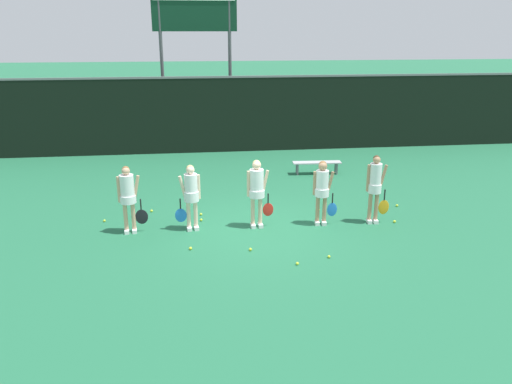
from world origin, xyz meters
name	(u,v)px	position (x,y,z in m)	size (l,w,h in m)	color
ground_plane	(257,227)	(0.00, 0.00, 0.00)	(140.00, 140.00, 0.00)	#216642
fence_windscreen	(231,114)	(0.00, 8.31, 1.54)	(60.00, 0.08, 3.05)	black
scoreboard	(195,29)	(-1.29, 9.97, 4.81)	(3.45, 0.15, 6.18)	#515156
bench_courtside	(317,164)	(2.68, 4.62, 0.37)	(1.69, 0.45, 0.43)	#B2B2B7
player_0	(128,194)	(-3.13, 0.06, 1.00)	(0.68, 0.39, 1.69)	tan
player_1	(191,192)	(-1.62, 0.06, 0.98)	(0.65, 0.37, 1.67)	beige
player_2	(257,188)	(0.00, 0.03, 1.04)	(0.67, 0.40, 1.74)	beige
player_3	(322,187)	(1.66, 0.00, 1.00)	(0.63, 0.37, 1.68)	tan
player_4	(375,184)	(3.03, -0.05, 1.04)	(0.62, 0.34, 1.79)	tan
tennis_ball_0	(329,257)	(1.35, -1.99, 0.03)	(0.06, 0.06, 0.06)	#CCE033
tennis_ball_1	(395,221)	(3.59, -0.16, 0.04)	(0.07, 0.07, 0.07)	#CCE033
tennis_ball_2	(319,210)	(1.85, 0.97, 0.03)	(0.07, 0.07, 0.07)	#CCE033
tennis_ball_3	(259,218)	(0.14, 0.54, 0.03)	(0.07, 0.07, 0.07)	#CCE033
tennis_ball_4	(104,221)	(-3.90, 0.85, 0.03)	(0.06, 0.06, 0.06)	#CCE033
tennis_ball_5	(201,220)	(-1.39, 0.59, 0.03)	(0.07, 0.07, 0.07)	#CCE033
tennis_ball_6	(152,211)	(-2.73, 1.45, 0.03)	(0.07, 0.07, 0.07)	#CCE033
tennis_ball_7	(397,206)	(4.14, 1.02, 0.04)	(0.07, 0.07, 0.07)	#CCE033
tennis_ball_8	(297,264)	(0.59, -2.24, 0.03)	(0.07, 0.07, 0.07)	#CCE033
tennis_ball_9	(201,214)	(-1.39, 1.02, 0.03)	(0.07, 0.07, 0.07)	#CCE033
tennis_ball_10	(250,249)	(-0.32, -1.40, 0.03)	(0.07, 0.07, 0.07)	#CCE033
tennis_ball_11	(191,248)	(-1.67, -1.18, 0.04)	(0.07, 0.07, 0.07)	#CCE033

